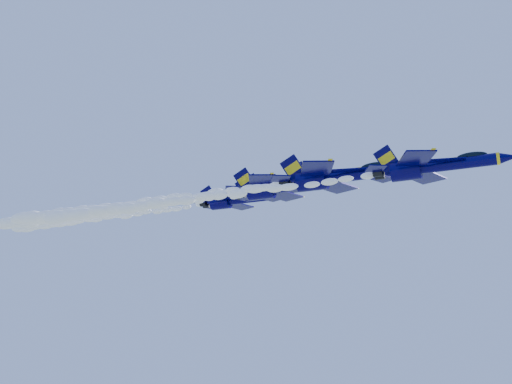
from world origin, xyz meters
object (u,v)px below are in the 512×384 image
at_px(jet_second, 339,176).
at_px(jet_fourth, 270,192).
at_px(jet_lead, 434,166).
at_px(jet_third, 284,187).
at_px(jet_fifth, 237,200).

xyz_separation_m(jet_second, jet_fourth, (-17.07, 17.35, 4.41)).
bearing_deg(jet_second, jet_fourth, 134.53).
bearing_deg(jet_lead, jet_fourth, 140.79).
bearing_deg(jet_lead, jet_third, 149.28).
distance_m(jet_second, jet_fourth, 24.73).
relative_size(jet_lead, jet_fifth, 0.90).
relative_size(jet_lead, jet_third, 0.84).
xyz_separation_m(jet_second, jet_third, (-10.61, 6.82, 1.62)).
bearing_deg(jet_second, jet_third, 147.27).
relative_size(jet_fourth, jet_fifth, 0.86).
relative_size(jet_third, jet_fourth, 1.24).
bearing_deg(jet_fourth, jet_lead, -39.21).
bearing_deg(jet_third, jet_fifth, 132.64).
bearing_deg(jet_fifth, jet_lead, -38.46).
xyz_separation_m(jet_third, jet_fourth, (-6.46, 10.53, 2.79)).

